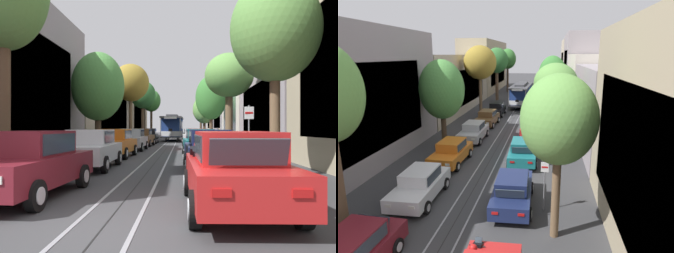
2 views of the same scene
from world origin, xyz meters
The scene contains 28 objects.
ground_plane centered at (0.00, 27.62, 0.00)m, with size 172.63×172.63×0.00m, color #38383A.
trolley_track_rails centered at (0.00, 32.53, 0.00)m, with size 1.14×77.05×0.01m.
building_facade_left centered at (-9.02, 35.28, 4.47)m, with size 5.43×68.75×9.97m.
building_facade_right centered at (9.19, 35.07, 4.45)m, with size 5.97×68.75×10.65m.
parked_car_white_second_left centered at (-2.41, 8.07, 0.80)m, with size 2.03×4.37×1.58m.
parked_car_orange_mid_left centered at (-2.51, 13.26, 0.80)m, with size 2.10×4.40×1.58m.
parked_car_silver_fourth_left centered at (-2.40, 18.85, 0.80)m, with size 2.05×4.38×1.58m.
parked_car_brown_fifth_left centered at (-2.37, 24.47, 0.80)m, with size 2.11×4.41×1.58m.
parked_car_black_sixth_left centered at (-2.34, 29.80, 0.80)m, with size 2.03×4.37×1.58m.
parked_car_navy_second_right centered at (2.36, 8.08, 0.80)m, with size 2.09×4.40×1.58m.
parked_car_teal_mid_right centered at (2.31, 14.19, 0.80)m, with size 2.11×4.41×1.58m.
parked_car_red_fourth_right centered at (2.50, 21.26, 0.80)m, with size 2.04×4.38×1.58m.
parked_car_white_fifth_right centered at (2.25, 27.64, 0.80)m, with size 2.07×4.39×1.58m.
parked_car_brown_sixth_right centered at (2.29, 33.53, 0.80)m, with size 2.01×4.37×1.58m.
parked_car_blue_far_right centered at (2.43, 39.82, 0.80)m, with size 2.12×4.41×1.58m.
street_tree_kerb_left_second centered at (-4.60, 17.57, 4.51)m, with size 3.67×3.43×6.94m.
street_tree_kerb_left_mid centered at (-4.17, 29.21, 6.33)m, with size 3.89×3.51×8.35m.
street_tree_kerb_left_fourth centered at (-4.42, 41.86, 6.30)m, with size 3.65×3.05×8.39m.
street_tree_kerb_left_far centered at (-4.33, 53.51, 6.39)m, with size 3.34×2.88×8.45m.
street_tree_kerb_right_near centered at (4.36, 5.85, 4.86)m, with size 2.94×2.87×6.63m.
street_tree_kerb_right_second centered at (4.43, 17.27, 5.11)m, with size 3.28×3.38×6.70m.
street_tree_kerb_right_mid centered at (4.30, 29.99, 4.82)m, with size 3.30×2.79×7.18m.
street_tree_kerb_right_fourth centered at (4.35, 41.89, 4.23)m, with size 3.26×2.88×6.28m.
street_tree_kerb_right_far centered at (4.43, 52.73, 4.59)m, with size 2.80×3.03×6.31m.
cable_car_trolley centered at (0.00, 37.46, 1.66)m, with size 2.79×9.17×3.28m.
pedestrian_on_left_pavement centered at (6.03, 37.92, 0.90)m, with size 0.55×0.34×1.59m.
fire_hydrant centered at (-3.83, 10.50, 0.42)m, with size 0.40×0.22×0.84m.
street_sign_post centered at (3.89, 7.76, 1.58)m, with size 0.36×0.07×2.54m.
Camera 2 is at (3.94, -4.92, 7.26)m, focal length 31.13 mm.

